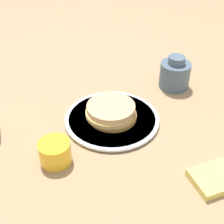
{
  "coord_description": "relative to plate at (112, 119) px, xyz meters",
  "views": [
    {
      "loc": [
        0.25,
        0.68,
        0.6
      ],
      "look_at": [
        0.01,
        -0.03,
        0.03
      ],
      "focal_mm": 50.0,
      "sensor_mm": 36.0,
      "label": 1
    }
  ],
  "objects": [
    {
      "name": "juice_glass",
      "position": [
        0.19,
        0.11,
        0.02
      ],
      "size": [
        0.08,
        0.08,
        0.06
      ],
      "color": "yellow",
      "rests_on": "ground_plane"
    },
    {
      "name": "plate",
      "position": [
        0.0,
        0.0,
        0.0
      ],
      "size": [
        0.29,
        0.29,
        0.01
      ],
      "color": "silver",
      "rests_on": "ground_plane"
    },
    {
      "name": "ground_plane",
      "position": [
        -0.01,
        0.03,
        -0.01
      ],
      "size": [
        4.0,
        4.0,
        0.0
      ],
      "primitive_type": "plane",
      "color": "#9E7F5B"
    },
    {
      "name": "pancake_stack",
      "position": [
        0.0,
        -0.0,
        0.03
      ],
      "size": [
        0.15,
        0.15,
        0.04
      ],
      "color": "#B0823E",
      "rests_on": "plate"
    },
    {
      "name": "napkin",
      "position": [
        -0.17,
        0.31,
        0.0
      ],
      "size": [
        0.14,
        0.09,
        0.02
      ],
      "color": "#E5D166",
      "rests_on": "ground_plane"
    },
    {
      "name": "cream_jug",
      "position": [
        -0.27,
        -0.12,
        0.04
      ],
      "size": [
        0.1,
        0.1,
        0.12
      ],
      "color": "#4C6075",
      "rests_on": "ground_plane"
    }
  ]
}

